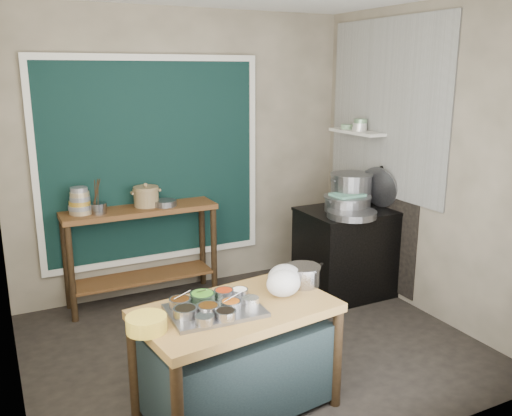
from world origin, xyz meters
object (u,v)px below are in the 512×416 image
saucepan (303,275)px  steamer (347,204)px  utensil_cup (98,208)px  ceramic_crock (146,197)px  stock_pot (351,190)px  back_counter (142,255)px  stove_block (347,253)px  condiment_tray (215,310)px  yellow_basin (146,324)px  prep_table (237,360)px

saucepan → steamer: 1.65m
utensil_cup → ceramic_crock: (0.47, 0.07, 0.04)m
stock_pot → ceramic_crock: bearing=160.5°
back_counter → utensil_cup: (-0.39, -0.04, 0.52)m
stove_block → utensil_cup: bearing=163.2°
condiment_tray → yellow_basin: (-0.45, -0.05, 0.03)m
back_counter → saucepan: bearing=-71.3°
prep_table → ceramic_crock: (0.00, 2.06, 0.66)m
prep_table → stock_pot: bearing=28.8°
stove_block → stock_pot: stock_pot is taller
back_counter → utensil_cup: size_ratio=8.91×
prep_table → saucepan: (0.57, 0.12, 0.44)m
back_counter → steamer: 2.05m
saucepan → stock_pot: 1.85m
stock_pot → stove_block: bearing=-131.3°
prep_table → steamer: bearing=28.1°
steamer → prep_table: bearing=-144.5°
saucepan → utensil_cup: size_ratio=1.56×
stock_pot → back_counter: bearing=162.0°
utensil_cup → stock_pot: (2.37, -0.60, 0.05)m
yellow_basin → utensil_cup: bearing=86.3°
condiment_tray → yellow_basin: yellow_basin is taller
steamer → ceramic_crock: bearing=155.6°
prep_table → condiment_tray: (-0.15, -0.02, 0.39)m
back_counter → stove_block: (1.90, -0.73, -0.05)m
prep_table → steamer: 2.25m
prep_table → yellow_basin: yellow_basin is taller
prep_table → ceramic_crock: ceramic_crock is taller
condiment_tray → saucepan: saucepan is taller
yellow_basin → saucepan: saucepan is taller
prep_table → ceramic_crock: size_ratio=4.93×
utensil_cup → steamer: bearing=-18.2°
ceramic_crock → steamer: 1.94m
back_counter → steamer: size_ratio=3.08×
saucepan → utensil_cup: bearing=94.1°
condiment_tray → ceramic_crock: ceramic_crock is taller
prep_table → stove_block: bearing=28.1°
prep_table → utensil_cup: size_ratio=7.68×
stove_block → saucepan: 1.76m
ceramic_crock → steamer: (1.76, -0.80, -0.08)m
stove_block → utensil_cup: utensil_cup is taller
yellow_basin → utensil_cup: (0.13, 2.06, 0.20)m
condiment_tray → prep_table: bearing=5.8°
prep_table → stock_pot: size_ratio=2.88×
stock_pot → steamer: size_ratio=0.92×
ceramic_crock → stock_pot: stock_pot is taller
stock_pot → yellow_basin: bearing=-149.8°
back_counter → utensil_cup: bearing=-174.5°
stove_block → condiment_tray: bearing=-146.4°
stove_block → saucepan: bearing=-136.8°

